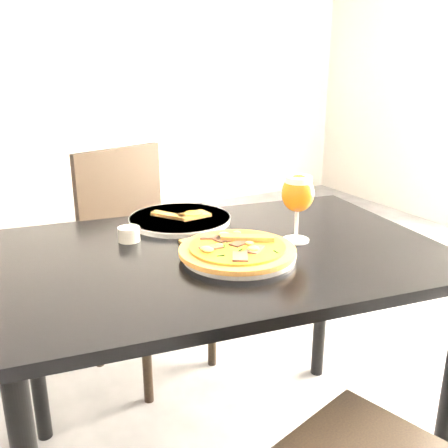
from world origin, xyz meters
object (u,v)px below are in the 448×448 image
pizza (238,249)px  dining_table (224,279)px  beer_glass (298,194)px  chair_far (141,252)px

pizza → dining_table: bearing=90.2°
pizza → beer_glass: beer_glass is taller
dining_table → beer_glass: size_ratio=6.66×
pizza → chair_far: bearing=90.6°
chair_far → pizza: 0.82m
chair_far → beer_glass: (0.22, -0.74, 0.39)m
dining_table → chair_far: bearing=98.9°
chair_far → dining_table: bearing=-106.7°
pizza → beer_glass: bearing=9.5°
dining_table → chair_far: 0.72m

